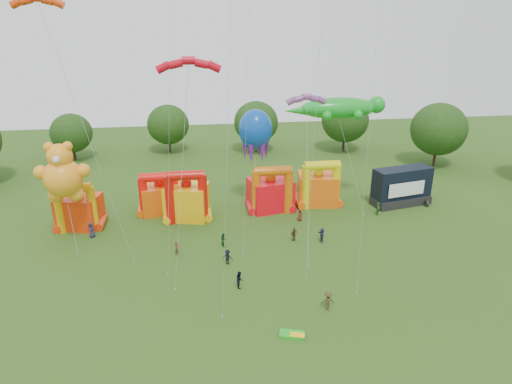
{
  "coord_description": "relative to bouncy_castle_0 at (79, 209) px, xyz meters",
  "views": [
    {
      "loc": [
        -3.14,
        -27.45,
        24.65
      ],
      "look_at": [
        2.95,
        18.0,
        6.64
      ],
      "focal_mm": 32.0,
      "sensor_mm": 36.0,
      "label": 1
    }
  ],
  "objects": [
    {
      "name": "spectator_3",
      "position": [
        17.3,
        -11.32,
        -1.52
      ],
      "size": [
        1.23,
        1.0,
        1.66
      ],
      "primitive_type": "imported",
      "rotation": [
        0.0,
        0.0,
        2.73
      ],
      "color": "black",
      "rests_on": "ground"
    },
    {
      "name": "spectator_0",
      "position": [
        1.9,
        -3.07,
        -1.42
      ],
      "size": [
        1.05,
        0.85,
        1.87
      ],
      "primitive_type": "imported",
      "rotation": [
        0.0,
        0.0,
        -0.31
      ],
      "color": "#252239",
      "rests_on": "ground"
    },
    {
      "name": "spectator_1",
      "position": [
        11.96,
        -8.7,
        -1.57
      ],
      "size": [
        0.63,
        0.68,
        1.57
      ],
      "primitive_type": "imported",
      "rotation": [
        0.0,
        0.0,
        0.99
      ],
      "color": "maroon",
      "rests_on": "ground"
    },
    {
      "name": "spectator_7",
      "position": [
        37.71,
        -1.44,
        -1.47
      ],
      "size": [
        0.73,
        0.77,
        1.77
      ],
      "primitive_type": "imported",
      "rotation": [
        0.0,
        0.0,
        0.91
      ],
      "color": "#1B441F",
      "rests_on": "ground"
    },
    {
      "name": "spectator_2",
      "position": [
        17.14,
        -7.27,
        -1.56
      ],
      "size": [
        0.86,
        0.95,
        1.59
      ],
      "primitive_type": "imported",
      "rotation": [
        0.0,
        0.0,
        1.98
      ],
      "color": "#1C4623",
      "rests_on": "ground"
    },
    {
      "name": "spectator_9",
      "position": [
        25.51,
        -20.43,
        -1.46
      ],
      "size": [
        1.19,
        0.75,
        1.78
      ],
      "primitive_type": "imported",
      "rotation": [
        0.0,
        0.0,
        3.06
      ],
      "color": "#3D3518",
      "rests_on": "ground"
    },
    {
      "name": "octopus_kite",
      "position": [
        22.18,
        3.48,
        5.67
      ],
      "size": [
        4.45,
        8.37,
        13.28
      ],
      "color": "#0B41A8",
      "rests_on": "ground"
    },
    {
      "name": "folded_kite_bundle",
      "position": [
        21.67,
        -23.56,
        -2.21
      ],
      "size": [
        2.2,
        1.53,
        0.31
      ],
      "color": "green",
      "rests_on": "ground"
    },
    {
      "name": "spectator_6",
      "position": [
        27.21,
        -1.82,
        -1.58
      ],
      "size": [
        0.87,
        0.7,
        1.54
      ],
      "primitive_type": "imported",
      "rotation": [
        0.0,
        0.0,
        5.97
      ],
      "color": "#552418",
      "rests_on": "ground"
    },
    {
      "name": "spectator_4",
      "position": [
        25.32,
        -7.08,
        -1.52
      ],
      "size": [
        1.06,
        0.78,
        1.67
      ],
      "primitive_type": "imported",
      "rotation": [
        0.0,
        0.0,
        3.58
      ],
      "color": "#442D1B",
      "rests_on": "ground"
    },
    {
      "name": "spectator_5",
      "position": [
        28.44,
        -7.75,
        -1.51
      ],
      "size": [
        0.55,
        1.59,
        1.69
      ],
      "primitive_type": "imported",
      "rotation": [
        0.0,
        0.0,
        4.75
      ],
      "color": "#282C42",
      "rests_on": "ground"
    },
    {
      "name": "parafoil_kites",
      "position": [
        10.82,
        -9.33,
        9.3
      ],
      "size": [
        30.12,
        11.71,
        26.99
      ],
      "color": "red",
      "rests_on": "ground"
    },
    {
      "name": "diamond_kites",
      "position": [
        20.86,
        -11.79,
        13.62
      ],
      "size": [
        20.44,
        17.54,
        40.73
      ],
      "color": "red",
      "rests_on": "ground"
    },
    {
      "name": "ground",
      "position": [
        17.81,
        -25.9,
        -2.35
      ],
      "size": [
        160.0,
        160.0,
        0.0
      ],
      "primitive_type": "plane",
      "color": "#294F16",
      "rests_on": "ground"
    },
    {
      "name": "stage_trailer",
      "position": [
        42.21,
        1.83,
        0.15
      ],
      "size": [
        8.54,
        4.67,
        5.19
      ],
      "color": "black",
      "rests_on": "ground"
    },
    {
      "name": "bouncy_castle_1",
      "position": [
        9.55,
        3.4,
        -0.12
      ],
      "size": [
        5.81,
        5.02,
        5.88
      ],
      "color": "#DE550C",
      "rests_on": "ground"
    },
    {
      "name": "bouncy_castle_3",
      "position": [
        24.11,
        2.35,
        0.1
      ],
      "size": [
        6.23,
        5.41,
        6.47
      ],
      "color": "red",
      "rests_on": "ground"
    },
    {
      "name": "bouncy_castle_2",
      "position": [
        13.07,
        0.88,
        0.24
      ],
      "size": [
        6.04,
        5.27,
        6.84
      ],
      "color": "#F1AC0C",
      "rests_on": "ground"
    },
    {
      "name": "teddy_bear_kite",
      "position": [
        -0.1,
        -3.65,
        4.54
      ],
      "size": [
        6.05,
        5.82,
        11.86
      ],
      "color": "orange",
      "rests_on": "ground"
    },
    {
      "name": "spectator_8",
      "position": [
        18.12,
        -15.82,
        -1.5
      ],
      "size": [
        0.66,
        0.84,
        1.7
      ],
      "primitive_type": "imported",
      "rotation": [
        0.0,
        0.0,
        1.55
      ],
      "color": "black",
      "rests_on": "ground"
    },
    {
      "name": "tree_ring",
      "position": [
        16.63,
        -25.29,
        3.91
      ],
      "size": [
        123.68,
        125.78,
        12.07
      ],
      "color": "#352314",
      "rests_on": "ground"
    },
    {
      "name": "gecko_kite",
      "position": [
        33.8,
        1.48,
        6.64
      ],
      "size": [
        13.32,
        6.63,
        14.87
      ],
      "color": "#169D22",
      "rests_on": "ground"
    },
    {
      "name": "bouncy_castle_4",
      "position": [
        30.9,
        3.33,
        0.15
      ],
      "size": [
        5.87,
        4.96,
        6.59
      ],
      "color": "#F05C0D",
      "rests_on": "ground"
    },
    {
      "name": "bouncy_castle_0",
      "position": [
        0.0,
        0.0,
        0.0
      ],
      "size": [
        5.59,
        4.87,
        6.17
      ],
      "color": "red",
      "rests_on": "ground"
    }
  ]
}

